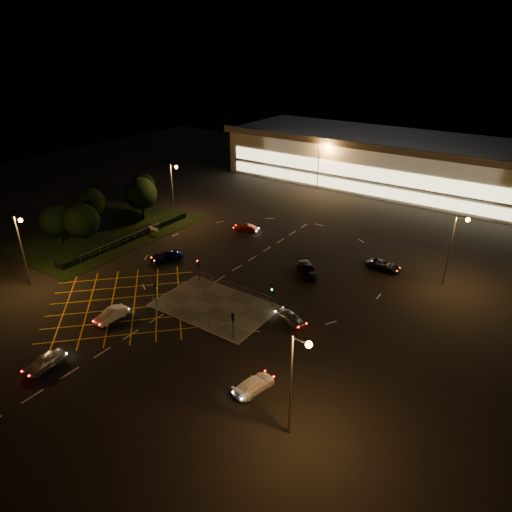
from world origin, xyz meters
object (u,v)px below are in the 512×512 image
Objects in this scene: signal_nw at (198,265)px; car_circ_red at (246,228)px; car_near_silver at (44,362)px; signal_se at (233,321)px; car_far_dkgrey at (307,270)px; car_left_blue at (166,256)px; car_right_silver at (291,317)px; car_east_grey at (384,266)px; car_queue_white at (111,315)px; signal_sw at (155,290)px; signal_ne at (272,291)px; car_approach_white at (254,384)px.

signal_nw is 0.82× the size of car_circ_red.
signal_nw is at bearing 86.71° from car_near_silver.
signal_se is 0.59× the size of car_far_dkgrey.
car_left_blue is at bearing -28.19° from car_circ_red.
signal_nw reaches higher than car_circ_red.
car_east_grey is (4.23, 19.24, 0.04)m from car_right_silver.
car_queue_white is 16.52m from car_left_blue.
signal_sw is 5.95m from car_queue_white.
signal_nw is 0.63× the size of car_east_grey.
car_left_blue is (-20.28, 2.09, -1.70)m from signal_ne.
signal_ne is at bearing 18.57° from car_left_blue.
car_far_dkgrey is (13.54, 23.34, 0.07)m from car_queue_white.
car_far_dkgrey is 1.39× the size of car_circ_red.
car_near_silver is at bearing 49.38° from signal_se.
car_near_silver reaches higher than car_approach_white.
car_near_silver is at bearing -91.86° from signal_nw.
signal_se is 0.70× the size of car_approach_white.
signal_sw is 0.63× the size of car_east_grey.
signal_ne is 10.22m from car_far_dkgrey.
car_right_silver reaches higher than car_circ_red.
signal_nw is at bearing -0.97° from car_circ_red.
signal_sw reaches higher than car_right_silver.
signal_ne reaches higher than car_circ_red.
signal_nw is 8.71m from car_left_blue.
car_east_grey is (7.81, 25.65, -1.68)m from signal_se.
signal_se is 0.82× the size of car_circ_red.
car_east_grey is at bearing 53.46° from car_left_blue.
car_right_silver is at bearing 34.44° from car_queue_white.
car_right_silver is (15.58, 6.42, -1.71)m from signal_sw.
car_queue_white is at bearing 142.10° from car_right_silver.
car_far_dkgrey is 1.38× the size of car_right_silver.
car_right_silver is (3.58, 6.42, -1.71)m from signal_se.
signal_se is 18.14m from car_far_dkgrey.
signal_ne reaches higher than car_near_silver.
car_circ_red is (-4.98, 17.98, -1.74)m from signal_nw.
car_far_dkgrey is at bearing 38.72° from car_right_silver.
signal_nw is 0.74× the size of car_queue_white.
car_circ_red is (-2.79, 31.25, -0.07)m from car_queue_white.
car_far_dkgrey is (12.10, 32.92, 0.05)m from car_near_silver.
car_queue_white is 0.94× the size of car_approach_white.
signal_nw is 13.55m from car_queue_white.
car_far_dkgrey is (11.35, 18.06, -1.60)m from signal_sw.
car_right_silver is 1.01× the size of car_circ_red.
signal_se reaches higher than car_queue_white.
car_circ_red is at bearing -56.82° from signal_se.
car_right_silver is at bearing 51.06° from car_near_silver.
signal_sw and signal_nw have the same top height.
car_near_silver is at bearing -119.15° from signal_ne.
car_right_silver is at bearing 168.16° from car_east_grey.
car_approach_white is at bearing -63.86° from signal_ne.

